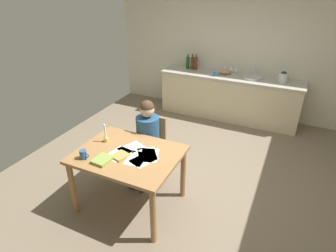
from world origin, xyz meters
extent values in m
cube|color=#7A6B56|center=(0.00, 0.00, -0.02)|extent=(5.20, 5.20, 0.04)
cube|color=beige|center=(0.00, 2.60, 1.30)|extent=(5.20, 0.12, 2.60)
cube|color=beige|center=(0.00, 2.24, 0.43)|extent=(2.75, 0.60, 0.86)
cube|color=#B7B2A8|center=(0.00, 2.24, 0.88)|extent=(2.79, 0.64, 0.04)
cube|color=#9E7042|center=(-0.45, -0.85, 0.75)|extent=(1.22, 0.95, 0.04)
cylinder|color=#9E7042|center=(-1.00, -1.27, 0.37)|extent=(0.07, 0.07, 0.73)
cylinder|color=#9E7042|center=(0.10, -1.27, 0.37)|extent=(0.07, 0.07, 0.73)
cylinder|color=#9E7042|center=(-1.00, -0.43, 0.37)|extent=(0.07, 0.07, 0.73)
cylinder|color=#9E7042|center=(0.10, -0.43, 0.37)|extent=(0.07, 0.07, 0.73)
cube|color=#9E7042|center=(-0.53, -0.19, 0.47)|extent=(0.41, 0.41, 0.04)
cube|color=#9E7042|center=(-0.54, -0.01, 0.68)|extent=(0.36, 0.04, 0.40)
cylinder|color=#9E7042|center=(-0.70, -0.37, 0.23)|extent=(0.04, 0.04, 0.46)
cylinder|color=#9E7042|center=(-0.36, -0.36, 0.23)|extent=(0.04, 0.04, 0.46)
cylinder|color=#9E7042|center=(-0.71, -0.03, 0.23)|extent=(0.04, 0.04, 0.46)
cylinder|color=#9E7042|center=(-0.37, -0.02, 0.23)|extent=(0.04, 0.04, 0.46)
cylinder|color=navy|center=(-0.53, -0.21, 0.70)|extent=(0.33, 0.33, 0.50)
sphere|color=#D8AD8C|center=(-0.53, -0.21, 1.06)|extent=(0.20, 0.20, 0.20)
sphere|color=#473323|center=(-0.53, -0.21, 1.10)|extent=(0.19, 0.19, 0.19)
cylinder|color=#383847|center=(-0.61, -0.41, 0.45)|extent=(0.14, 0.38, 0.13)
cylinder|color=#383847|center=(-0.60, -0.60, 0.23)|extent=(0.10, 0.10, 0.45)
cylinder|color=#383847|center=(-0.45, -0.40, 0.45)|extent=(0.14, 0.38, 0.13)
cylinder|color=#383847|center=(-0.44, -0.59, 0.23)|extent=(0.10, 0.10, 0.45)
cylinder|color=#33598C|center=(-0.86, -1.16, 0.83)|extent=(0.08, 0.08, 0.11)
torus|color=#33598C|center=(-0.81, -1.16, 0.83)|extent=(0.07, 0.01, 0.07)
cylinder|color=gold|center=(-0.85, -0.74, 0.80)|extent=(0.06, 0.06, 0.05)
cylinder|color=white|center=(-0.85, -0.74, 0.92)|extent=(0.02, 0.02, 0.20)
cube|color=#A78E4B|center=(-0.49, -0.95, 0.78)|extent=(0.20, 0.21, 0.03)
cube|color=#87A048|center=(-0.62, -1.11, 0.79)|extent=(0.19, 0.23, 0.03)
cube|color=white|center=(-0.21, -0.89, 0.77)|extent=(0.30, 0.35, 0.00)
cube|color=white|center=(-0.23, -0.77, 0.77)|extent=(0.35, 0.36, 0.00)
cube|color=white|center=(-0.55, -0.91, 0.77)|extent=(0.26, 0.33, 0.00)
cube|color=white|center=(-0.30, -0.90, 0.77)|extent=(0.24, 0.32, 0.00)
cube|color=white|center=(-0.20, -0.78, 0.77)|extent=(0.30, 0.35, 0.00)
cube|color=white|center=(-0.48, -0.74, 0.77)|extent=(0.31, 0.36, 0.00)
cylinder|color=#B2B7BC|center=(0.41, 2.24, 0.92)|extent=(0.36, 0.36, 0.04)
cylinder|color=silver|center=(0.41, 2.40, 1.02)|extent=(0.02, 0.02, 0.24)
cylinder|color=#194C23|center=(-0.96, 2.34, 1.02)|extent=(0.07, 0.07, 0.24)
cylinder|color=#194C23|center=(-0.96, 2.34, 1.17)|extent=(0.03, 0.03, 0.06)
cylinder|color=#593319|center=(-0.86, 2.34, 1.03)|extent=(0.07, 0.07, 0.25)
cylinder|color=#593319|center=(-0.86, 2.34, 1.19)|extent=(0.03, 0.03, 0.06)
cylinder|color=#593319|center=(-0.78, 2.34, 1.03)|extent=(0.07, 0.07, 0.25)
cylinder|color=#593319|center=(-0.78, 2.34, 1.18)|extent=(0.03, 0.03, 0.06)
ellipsoid|color=tan|center=(-0.14, 2.31, 0.95)|extent=(0.22, 0.22, 0.10)
cylinder|color=#B7BABF|center=(0.96, 2.24, 0.99)|extent=(0.18, 0.18, 0.18)
cone|color=#262628|center=(0.96, 2.24, 1.10)|extent=(0.11, 0.11, 0.04)
cylinder|color=silver|center=(0.06, 2.39, 0.90)|extent=(0.06, 0.06, 0.00)
cylinder|color=silver|center=(0.06, 2.39, 0.94)|extent=(0.01, 0.01, 0.07)
cone|color=silver|center=(0.06, 2.39, 1.01)|extent=(0.07, 0.07, 0.08)
cylinder|color=silver|center=(-0.04, 2.39, 0.90)|extent=(0.06, 0.06, 0.00)
cylinder|color=silver|center=(-0.04, 2.39, 0.94)|extent=(0.01, 0.01, 0.07)
cone|color=silver|center=(-0.04, 2.39, 1.01)|extent=(0.07, 0.07, 0.08)
cylinder|color=silver|center=(-0.17, 2.39, 0.90)|extent=(0.06, 0.06, 0.00)
cylinder|color=silver|center=(-0.17, 2.39, 0.94)|extent=(0.01, 0.01, 0.07)
cone|color=silver|center=(-0.17, 2.39, 1.01)|extent=(0.07, 0.07, 0.08)
cylinder|color=#33598C|center=(-0.28, 2.09, 0.95)|extent=(0.08, 0.08, 0.10)
torus|color=#33598C|center=(-0.23, 2.09, 0.95)|extent=(0.07, 0.01, 0.07)
camera|label=1|loc=(1.19, -3.22, 2.63)|focal=30.38mm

